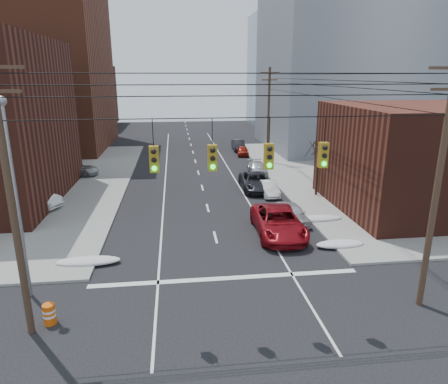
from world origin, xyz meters
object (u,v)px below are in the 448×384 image
object	(u,v)px
parked_car_a	(292,213)
lot_car_b	(76,169)
red_pickup	(278,222)
construction_barrel	(49,314)
parked_car_b	(269,188)
parked_car_e	(243,151)
parked_car_f	(238,145)
lot_car_a	(33,198)
lot_car_c	(10,190)
parked_car_c	(256,182)
parked_car_d	(257,168)

from	to	relation	value
parked_car_a	lot_car_b	size ratio (longest dim) A/B	0.84
red_pickup	construction_barrel	bearing A→B (deg)	-143.22
parked_car_b	lot_car_b	distance (m)	20.35
parked_car_e	construction_barrel	size ratio (longest dim) A/B	3.95
parked_car_a	lot_car_b	bearing A→B (deg)	134.38
parked_car_f	parked_car_a	bearing A→B (deg)	-90.05
parked_car_a	parked_car_f	world-z (taller)	parked_car_f
lot_car_a	construction_barrel	distance (m)	16.84
red_pickup	lot_car_a	bearing A→B (deg)	159.07
parked_car_a	lot_car_c	xyz separation A→B (m)	(-22.19, 8.38, 0.09)
parked_car_c	parked_car_d	xyz separation A→B (m)	(1.43, 6.11, -0.16)
red_pickup	lot_car_c	world-z (taller)	red_pickup
red_pickup	parked_car_a	world-z (taller)	red_pickup
parked_car_d	parked_car_b	bearing A→B (deg)	-92.12
parked_car_a	construction_barrel	xyz separation A→B (m)	(-13.65, -10.58, -0.20)
lot_car_a	lot_car_c	xyz separation A→B (m)	(-2.88, 3.11, -0.15)
lot_car_b	parked_car_a	bearing A→B (deg)	-122.87
parked_car_a	lot_car_a	world-z (taller)	lot_car_a
parked_car_f	lot_car_b	world-z (taller)	lot_car_b
parked_car_c	parked_car_f	xyz separation A→B (m)	(1.60, 20.11, -0.05)
parked_car_e	lot_car_b	xyz separation A→B (m)	(-19.06, -9.24, 0.19)
red_pickup	construction_barrel	world-z (taller)	red_pickup
parked_car_c	construction_barrel	world-z (taller)	parked_car_c
parked_car_a	parked_car_b	size ratio (longest dim) A/B	1.06
lot_car_a	parked_car_e	bearing A→B (deg)	-21.05
construction_barrel	lot_car_b	bearing A→B (deg)	100.28
parked_car_d	lot_car_a	bearing A→B (deg)	-152.51
parked_car_c	parked_car_d	size ratio (longest dim) A/B	1.31
lot_car_b	lot_car_c	distance (m)	8.19
parked_car_b	parked_car_f	world-z (taller)	parked_car_f
parked_car_e	lot_car_b	size ratio (longest dim) A/B	0.77
red_pickup	lot_car_b	bearing A→B (deg)	135.18
parked_car_a	construction_barrel	world-z (taller)	parked_car_a
parked_car_d	parked_car_f	size ratio (longest dim) A/B	0.97
parked_car_d	construction_barrel	xyz separation A→B (m)	(-14.14, -25.25, -0.15)
parked_car_a	parked_car_d	xyz separation A→B (m)	(0.49, 14.67, -0.05)
red_pickup	lot_car_a	world-z (taller)	red_pickup
parked_car_b	parked_car_e	distance (m)	18.13
red_pickup	lot_car_b	world-z (taller)	red_pickup
parked_car_a	construction_barrel	distance (m)	17.27
red_pickup	construction_barrel	xyz separation A→B (m)	(-12.05, -8.43, -0.41)
parked_car_d	parked_car_f	bearing A→B (deg)	91.42
parked_car_c	construction_barrel	size ratio (longest dim) A/B	6.13
parked_car_c	parked_car_f	bearing A→B (deg)	87.02
parked_car_d	construction_barrel	distance (m)	28.94
red_pickup	parked_car_a	xyz separation A→B (m)	(1.60, 2.15, -0.21)
parked_car_a	parked_car_d	bearing A→B (deg)	82.80
parked_car_b	lot_car_c	distance (m)	22.16
parked_car_b	lot_car_b	xyz separation A→B (m)	(-18.31, 8.87, 0.19)
parked_car_a	lot_car_b	xyz separation A→B (m)	(-18.40, 15.64, 0.13)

